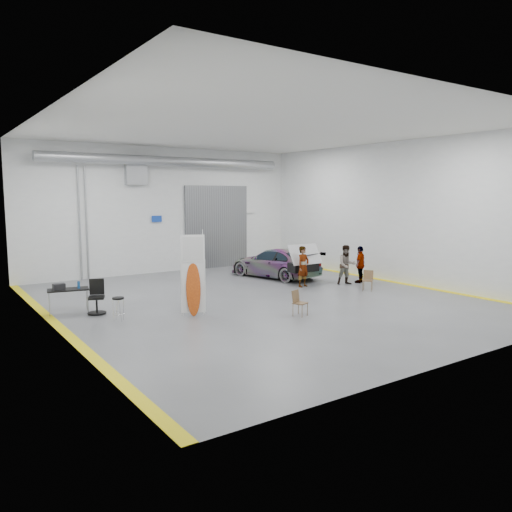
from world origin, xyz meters
TOP-DOWN VIEW (x-y plane):
  - ground at (0.00, 0.00)m, footprint 16.00×16.00m
  - room_shell at (0.24, 2.22)m, footprint 14.02×16.18m
  - sedan_car at (3.39, 3.66)m, footprint 2.79×4.81m
  - person_a at (2.92, 1.10)m, footprint 0.67×0.50m
  - person_b at (4.75, 0.48)m, footprint 0.98×0.88m
  - person_c at (5.52, 0.45)m, footprint 0.99×0.74m
  - surfboard_display at (-2.97, -0.78)m, footprint 0.71×0.42m
  - folding_chair_near at (-0.35, -2.67)m, footprint 0.48×0.51m
  - folding_chair_far at (4.44, -0.99)m, footprint 0.52×0.61m
  - shop_stool at (-5.21, -0.11)m, footprint 0.37×0.37m
  - work_table at (-6.25, 1.78)m, footprint 1.34×0.85m
  - office_chair at (-5.49, 1.19)m, footprint 0.61×0.65m
  - trunk_lid at (3.39, 1.65)m, footprint 1.53×0.93m

SIDE VIEW (x-z plane):
  - ground at x=0.00m, z-range 0.00..0.00m
  - folding_chair_far at x=4.44m, z-range -0.15..0.65m
  - folding_chair_near at x=-0.35m, z-range -0.15..0.65m
  - shop_stool at x=-5.21m, z-range 0.00..0.72m
  - office_chair at x=-5.49m, z-range -0.07..1.01m
  - sedan_car at x=3.39m, z-range 0.00..1.31m
  - work_table at x=-6.25m, z-range 0.27..1.28m
  - person_c at x=5.52m, z-range 0.00..1.58m
  - person_b at x=4.75m, z-range 0.00..1.66m
  - person_a at x=2.92m, z-range 0.00..1.67m
  - surfboard_display at x=-2.97m, z-range -0.25..2.43m
  - trunk_lid at x=3.39m, z-range 1.31..1.35m
  - room_shell at x=0.24m, z-range 1.07..7.08m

